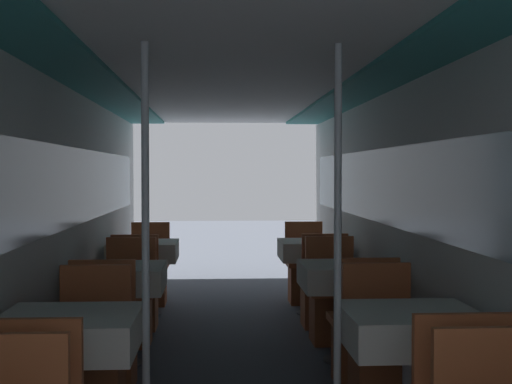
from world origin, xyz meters
name	(u,v)px	position (x,y,z in m)	size (l,w,h in m)	color
wall_left	(40,228)	(-1.28, 3.70, 1.09)	(0.05, 10.20, 2.09)	silver
wall_right	(426,226)	(1.28, 3.70, 1.09)	(0.05, 10.20, 2.09)	silver
ceiling_panel	(236,68)	(0.00, 3.70, 2.14)	(2.56, 10.20, 0.07)	white
dining_table_left_1	(69,337)	(-0.86, 2.55, 0.63)	(0.68, 0.68, 0.75)	#4C4C51
chair_left_far_1	(91,372)	(-0.86, 3.16, 0.28)	(0.42, 0.42, 0.89)	brown
support_pole_left_1	(146,253)	(-0.48, 2.55, 1.05)	(0.04, 0.04, 2.09)	silver
dining_table_left_2	(119,281)	(-0.86, 4.37, 0.63)	(0.68, 0.68, 0.75)	#4C4C51
chair_left_near_2	(107,347)	(-0.86, 3.76, 0.28)	(0.42, 0.42, 0.89)	brown
chair_left_far_2	(129,311)	(-0.86, 4.99, 0.28)	(0.42, 0.42, 0.89)	brown
dining_table_left_3	(143,253)	(-0.86, 6.19, 0.63)	(0.68, 0.68, 0.75)	#4C4C51
chair_left_near_3	(137,298)	(-0.86, 5.58, 0.28)	(0.42, 0.42, 0.89)	brown
chair_left_far_3	(149,278)	(-0.86, 6.81, 0.28)	(0.42, 0.42, 0.89)	brown
dining_table_right_1	(411,333)	(0.86, 2.55, 0.63)	(0.68, 0.68, 0.75)	#4C4C51
chair_right_far_1	(382,367)	(0.86, 3.16, 0.28)	(0.42, 0.42, 0.89)	brown
support_pole_right_1	(338,252)	(0.48, 2.55, 1.05)	(0.04, 0.04, 2.09)	silver
dining_table_right_2	(346,279)	(0.86, 4.37, 0.63)	(0.68, 0.68, 0.75)	#4C4C51
chair_right_near_2	(362,343)	(0.86, 3.76, 0.28)	(0.42, 0.42, 0.89)	brown
chair_right_far_2	(332,309)	(0.86, 4.99, 0.28)	(0.42, 0.42, 0.89)	brown
dining_table_right_3	(313,252)	(0.86, 6.19, 0.63)	(0.68, 0.68, 0.75)	#4C4C51
chair_right_near_3	(322,296)	(0.86, 5.58, 0.28)	(0.42, 0.42, 0.89)	brown
chair_right_far_3	(305,277)	(0.86, 6.81, 0.28)	(0.42, 0.42, 0.89)	brown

